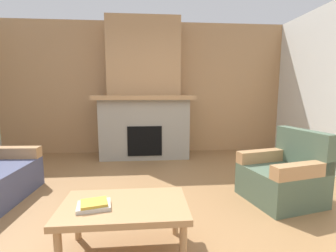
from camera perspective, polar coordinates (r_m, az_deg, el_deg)
name	(u,v)px	position (r m, az deg, el deg)	size (l,w,h in m)	color
ground	(144,224)	(2.66, -5.57, -21.66)	(9.00, 9.00, 0.00)	olive
wall_back_wood_panel	(144,89)	(5.30, -5.50, 8.54)	(6.00, 0.12, 2.70)	tan
fireplace	(144,98)	(4.93, -5.50, 6.39)	(1.90, 0.82, 2.70)	gray
armchair	(284,176)	(3.34, 25.23, -10.51)	(0.91, 0.91, 0.85)	#4C604C
coffee_table	(124,210)	(2.11, -10.04, -18.60)	(1.00, 0.60, 0.43)	tan
book_stack_near_edge	(94,205)	(2.06, -16.75, -17.08)	(0.27, 0.22, 0.05)	beige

